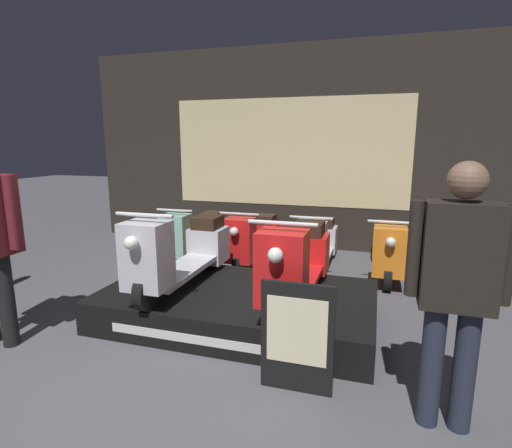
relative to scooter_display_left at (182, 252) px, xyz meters
name	(u,v)px	position (x,y,z in m)	size (l,w,h in m)	color
ground_plane	(160,384)	(0.39, -1.15, -0.65)	(30.00, 30.00, 0.00)	#4C4C51
shop_wall_back	(288,149)	(0.39, 2.97, 0.95)	(6.89, 0.09, 3.20)	#28231E
display_platform	(238,305)	(0.58, 0.00, -0.49)	(2.57, 1.45, 0.31)	black
scooter_display_left	(182,252)	(0.00, 0.00, 0.00)	(0.52, 1.72, 0.83)	black
scooter_display_right	(298,262)	(1.16, 0.00, 0.00)	(0.52, 1.72, 0.83)	black
scooter_backrow_0	(196,235)	(-0.77, 1.91, -0.31)	(0.52, 1.72, 0.83)	black
scooter_backrow_1	(254,239)	(0.15, 1.91, -0.31)	(0.52, 1.72, 0.83)	black
scooter_backrow_2	(318,244)	(1.06, 1.91, -0.31)	(0.52, 1.72, 0.83)	black
scooter_backrow_3	(388,249)	(1.98, 1.91, -0.31)	(0.52, 1.72, 0.83)	black
person_right_browsing	(457,280)	(2.27, -1.02, 0.29)	(0.56, 0.22, 1.61)	#232838
price_sign_board	(297,338)	(1.34, -0.94, -0.25)	(0.51, 0.04, 0.79)	black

